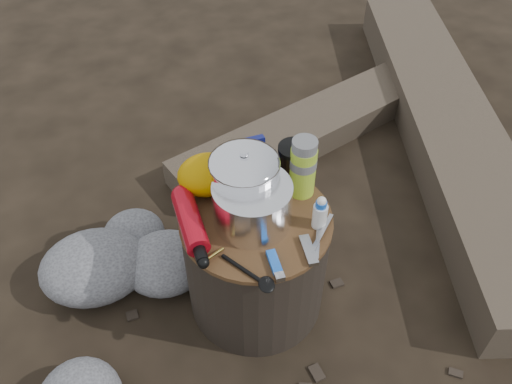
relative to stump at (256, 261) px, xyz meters
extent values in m
plane|color=black|center=(0.00, 0.00, -0.19)|extent=(60.00, 60.00, 0.00)
cylinder|color=black|center=(0.00, 0.00, 0.00)|extent=(0.41, 0.41, 0.38)
cube|color=#42372B|center=(0.94, 0.58, -0.11)|extent=(0.72, 2.00, 0.17)
cube|color=#42372B|center=(0.42, 0.74, -0.14)|extent=(1.30, 0.73, 0.11)
cylinder|color=white|center=(-0.01, 0.00, 0.25)|extent=(0.21, 0.21, 0.13)
cylinder|color=white|center=(-0.02, 0.06, 0.28)|extent=(0.18, 0.18, 0.18)
cylinder|color=#A9D12E|center=(0.15, 0.07, 0.28)|extent=(0.07, 0.07, 0.18)
cylinder|color=black|center=(0.13, 0.11, 0.25)|extent=(0.09, 0.09, 0.13)
ellipsoid|color=#BC8300|center=(-0.11, 0.14, 0.25)|extent=(0.17, 0.14, 0.11)
cube|color=#0F1558|center=(0.02, 0.17, 0.25)|extent=(0.10, 0.03, 0.12)
cube|color=blue|center=(0.01, -0.16, 0.20)|extent=(0.03, 0.09, 0.02)
cube|color=#A8A8AC|center=(0.10, -0.14, 0.20)|extent=(0.03, 0.09, 0.01)
cylinder|color=white|center=(0.16, -0.06, 0.24)|extent=(0.04, 0.04, 0.09)
camera|label=1|loc=(-0.21, -0.92, 1.24)|focal=36.90mm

